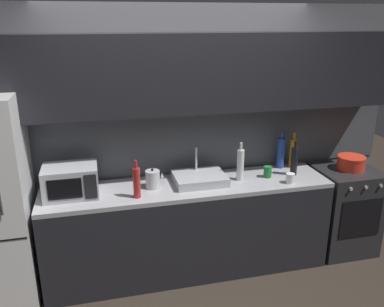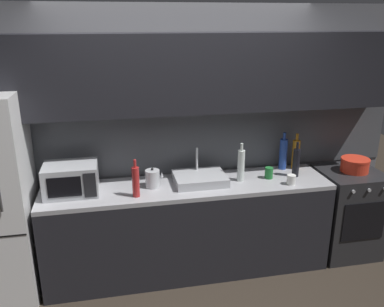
% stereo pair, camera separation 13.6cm
% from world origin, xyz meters
% --- Properties ---
extents(back_wall, '(4.42, 0.44, 2.50)m').
position_xyz_m(back_wall, '(0.00, 1.20, 1.55)').
color(back_wall, slate).
rests_on(back_wall, ground).
extents(counter_run, '(2.68, 0.60, 0.90)m').
position_xyz_m(counter_run, '(0.00, 0.90, 0.45)').
color(counter_run, black).
rests_on(counter_run, ground).
extents(oven_range, '(0.60, 0.62, 0.90)m').
position_xyz_m(oven_range, '(1.68, 0.90, 0.45)').
color(oven_range, '#232326').
rests_on(oven_range, ground).
extents(microwave, '(0.46, 0.35, 0.27)m').
position_xyz_m(microwave, '(-1.04, 0.92, 1.04)').
color(microwave, '#A8AAAF').
rests_on(microwave, counter_run).
extents(sink_basin, '(0.48, 0.38, 0.30)m').
position_xyz_m(sink_basin, '(0.12, 0.93, 0.94)').
color(sink_basin, '#ADAFB5').
rests_on(sink_basin, counter_run).
extents(kettle, '(0.17, 0.13, 0.19)m').
position_xyz_m(kettle, '(-0.33, 0.92, 0.98)').
color(kettle, '#B7BABF').
rests_on(kettle, counter_run).
extents(wine_bottle_amber, '(0.08, 0.08, 0.37)m').
position_xyz_m(wine_bottle_amber, '(1.16, 1.10, 1.06)').
color(wine_bottle_amber, '#B27019').
rests_on(wine_bottle_amber, counter_run).
extents(wine_bottle_clear, '(0.07, 0.07, 0.37)m').
position_xyz_m(wine_bottle_clear, '(0.51, 0.90, 1.06)').
color(wine_bottle_clear, silver).
rests_on(wine_bottle_clear, counter_run).
extents(wine_bottle_red, '(0.06, 0.06, 0.34)m').
position_xyz_m(wine_bottle_red, '(-0.49, 0.74, 1.04)').
color(wine_bottle_red, '#A82323').
rests_on(wine_bottle_red, counter_run).
extents(wine_bottle_dark, '(0.07, 0.07, 0.35)m').
position_xyz_m(wine_bottle_dark, '(1.07, 0.90, 1.04)').
color(wine_bottle_dark, black).
rests_on(wine_bottle_dark, counter_run).
extents(wine_bottle_blue, '(0.08, 0.08, 0.38)m').
position_xyz_m(wine_bottle_blue, '(1.03, 1.12, 1.06)').
color(wine_bottle_blue, '#234299').
rests_on(wine_bottle_blue, counter_run).
extents(mug_green, '(0.08, 0.08, 0.11)m').
position_xyz_m(mug_green, '(0.79, 0.90, 0.95)').
color(mug_green, '#1E6B2D').
rests_on(mug_green, counter_run).
extents(mug_white, '(0.08, 0.08, 0.09)m').
position_xyz_m(mug_white, '(0.94, 0.72, 0.95)').
color(mug_white, silver).
rests_on(mug_white, counter_run).
extents(cooking_pot, '(0.28, 0.28, 0.14)m').
position_xyz_m(cooking_pot, '(1.71, 0.90, 0.97)').
color(cooking_pot, red).
rests_on(cooking_pot, oven_range).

